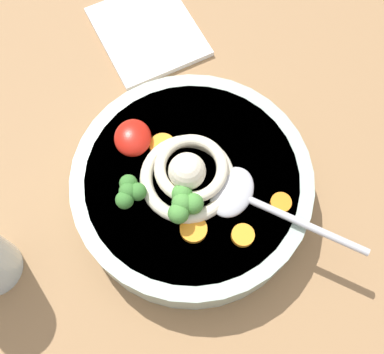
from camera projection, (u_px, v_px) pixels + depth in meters
The scene contains 12 objects.
table_slab at pixel (202, 193), 57.59cm from camera, with size 134.78×134.78×3.70cm, color #936D47.
soup_bowl at pixel (192, 186), 52.82cm from camera, with size 26.74×26.74×5.65cm.
noodle_pile at pixel (188, 174), 48.91cm from camera, with size 11.24×11.02×4.52cm.
soup_spoon at pixel (244, 197), 48.54cm from camera, with size 11.04×16.80×1.60cm.
chili_sauce_dollop at pixel (133, 138), 50.98cm from camera, with size 4.58×4.12×2.06cm, color #B2190F.
broccoli_floret_beside_chili at pixel (184, 204), 46.87cm from camera, with size 4.29×3.69×3.39cm.
broccoli_floret_far at pixel (130, 192), 47.65cm from camera, with size 3.76×3.23×2.97cm.
carrot_slice_center at pixel (243, 235), 47.39cm from camera, with size 2.38×2.38×0.76cm, color orange.
carrot_slice_extra_b at pixel (163, 145), 51.54cm from camera, with size 2.91×2.91×0.43cm, color orange.
carrot_slice_rear at pixel (281, 203), 48.79cm from camera, with size 2.23×2.23×0.68cm, color orange.
carrot_slice_front at pixel (194, 229), 47.68cm from camera, with size 2.84×2.84×0.68cm, color orange.
folded_napkin at pixel (148, 32), 64.41cm from camera, with size 15.03×12.94×0.80cm, color white.
Camera 1 is at (-20.17, 1.97, 55.81)cm, focal length 43.25 mm.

